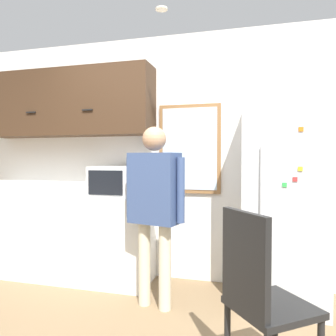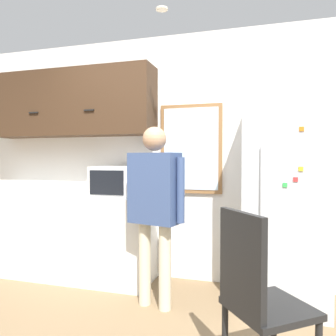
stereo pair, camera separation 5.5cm
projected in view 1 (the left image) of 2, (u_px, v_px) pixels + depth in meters
back_wall at (174, 158)px, 3.66m from camera, size 6.00×0.06×2.70m
counter at (64, 236)px, 3.70m from camera, size 2.01×0.57×0.93m
upper_cabinets at (68, 104)px, 3.75m from camera, size 2.01×0.38×0.75m
microwave at (118, 181)px, 3.50m from camera, size 0.54×0.42×0.32m
person at (154, 198)px, 2.93m from camera, size 0.58×0.32×1.62m
refrigerator at (283, 200)px, 3.01m from camera, size 0.73×0.71×1.91m
chair at (260, 292)px, 1.90m from camera, size 0.61×0.61×1.04m
window at (190, 149)px, 3.57m from camera, size 0.68×0.05×0.97m
ceiling_light at (162, 9)px, 2.93m from camera, size 0.11×0.11×0.01m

